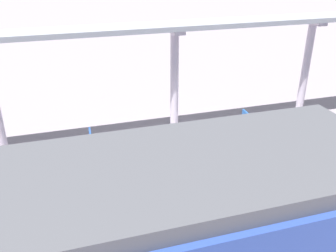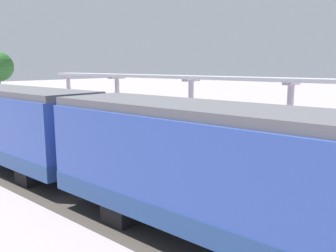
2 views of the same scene
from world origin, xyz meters
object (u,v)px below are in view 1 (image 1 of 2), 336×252
canopy_pillar_third (174,84)px  bench_mid_platform (254,128)px  bench_near_end (96,149)px  passenger_waiting_near_edge (75,187)px  canopy_pillar_second (305,70)px

canopy_pillar_third → bench_mid_platform: 3.16m
bench_near_end → passenger_waiting_near_edge: passenger_waiting_near_edge is taller
canopy_pillar_third → bench_near_end: (-1.16, 2.91, -1.45)m
canopy_pillar_second → bench_near_end: size_ratio=2.46×
canopy_pillar_third → bench_near_end: size_ratio=2.46×
bench_near_end → bench_mid_platform: 5.42m
canopy_pillar_second → bench_near_end: canopy_pillar_second is taller
bench_mid_platform → canopy_pillar_second: bearing=-64.8°
canopy_pillar_third → passenger_waiting_near_edge: canopy_pillar_third is taller
bench_near_end → passenger_waiting_near_edge: bearing=164.5°
bench_near_end → passenger_waiting_near_edge: (-2.77, 0.77, 0.59)m
canopy_pillar_third → passenger_waiting_near_edge: 5.45m
canopy_pillar_third → canopy_pillar_second: bearing=-90.0°
passenger_waiting_near_edge → bench_near_end: bearing=-15.5°
bench_mid_platform → passenger_waiting_near_edge: bearing=113.4°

